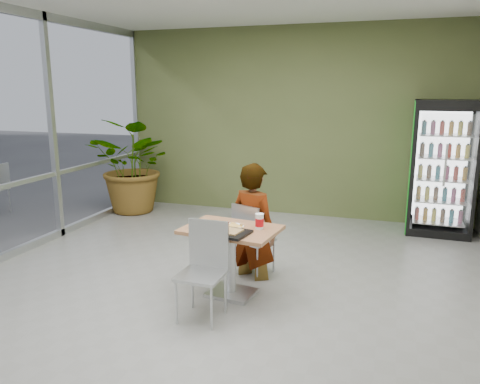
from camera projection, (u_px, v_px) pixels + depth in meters
name	position (u px, v px, depth m)	size (l,w,h in m)	color
ground	(219.00, 293.00, 5.08)	(7.00, 7.00, 0.00)	gray
room_envelope	(218.00, 146.00, 4.73)	(6.00, 7.00, 3.20)	beige
dining_table	(231.00, 247.00, 4.93)	(1.04, 0.79, 0.75)	#A37046
chair_far	(250.00, 234.00, 5.46)	(0.50, 0.50, 0.87)	#AFB2B4
chair_near	(205.00, 261.00, 4.49)	(0.42, 0.43, 0.94)	#AFB2B4
seated_woman	(253.00, 232.00, 5.48)	(0.61, 0.39, 1.65)	black
pizza_plate	(233.00, 225.00, 4.92)	(0.32, 0.25, 0.03)	white
soda_cup	(259.00, 222.00, 4.83)	(0.09, 0.09, 0.16)	white
napkin_stack	(200.00, 231.00, 4.74)	(0.16, 0.16, 0.02)	white
cafeteria_tray	(226.00, 232.00, 4.68)	(0.46, 0.33, 0.03)	black
beverage_fridge	(442.00, 168.00, 6.99)	(0.93, 0.72, 2.01)	black
potted_plant	(136.00, 166.00, 8.26)	(1.51, 1.30, 1.68)	#255E29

